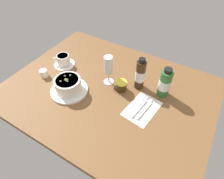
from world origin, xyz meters
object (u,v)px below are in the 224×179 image
at_px(jam_jar, 121,86).
at_px(wine_glass, 108,66).
at_px(sauce_bottle_brown, 140,75).
at_px(coffee_cup, 64,60).
at_px(creamer_jug, 44,73).
at_px(sauce_bottle_green, 165,83).
at_px(porridge_bowl, 68,86).
at_px(cutlery_setting, 143,108).

bearing_deg(jam_jar, wine_glass, 169.38).
bearing_deg(wine_glass, jam_jar, -10.62).
height_order(wine_glass, sauce_bottle_brown, sauce_bottle_brown).
height_order(coffee_cup, sauce_bottle_brown, sauce_bottle_brown).
bearing_deg(jam_jar, creamer_jug, -163.02).
distance_m(jam_jar, sauce_bottle_green, 0.22).
height_order(coffee_cup, wine_glass, wine_glass).
relative_size(creamer_jug, jam_jar, 0.88).
distance_m(creamer_jug, sauce_bottle_brown, 0.56).
bearing_deg(sauce_bottle_brown, porridge_bowl, -143.75).
bearing_deg(jam_jar, cutlery_setting, -21.66).
xyz_separation_m(coffee_cup, creamer_jug, (-0.03, -0.14, -0.01)).
bearing_deg(creamer_jug, sauce_bottle_green, 18.53).
distance_m(cutlery_setting, creamer_jug, 0.60).
bearing_deg(sauce_bottle_green, cutlery_setting, -108.57).
bearing_deg(cutlery_setting, coffee_cup, 172.99).
height_order(coffee_cup, creamer_jug, coffee_cup).
xyz_separation_m(wine_glass, jam_jar, (0.09, -0.02, -0.08)).
distance_m(cutlery_setting, jam_jar, 0.17).
distance_m(porridge_bowl, sauce_bottle_green, 0.50).
bearing_deg(sauce_bottle_brown, jam_jar, -136.29).
bearing_deg(jam_jar, coffee_cup, 178.89).
bearing_deg(sauce_bottle_green, jam_jar, -158.22).
xyz_separation_m(porridge_bowl, jam_jar, (0.23, 0.16, -0.01)).
height_order(jam_jar, sauce_bottle_green, sauce_bottle_green).
relative_size(creamer_jug, wine_glass, 0.31).
bearing_deg(wine_glass, coffee_cup, -178.41).
bearing_deg(cutlery_setting, sauce_bottle_green, 71.43).
bearing_deg(cutlery_setting, wine_glass, 162.25).
bearing_deg(porridge_bowl, jam_jar, 33.61).
bearing_deg(wine_glass, sauce_bottle_brown, 17.75).
relative_size(jam_jar, sauce_bottle_green, 0.35).
bearing_deg(creamer_jug, coffee_cup, 78.46).
bearing_deg(wine_glass, cutlery_setting, -17.75).
bearing_deg(creamer_jug, wine_glass, 23.37).
xyz_separation_m(coffee_cup, sauce_bottle_green, (0.62, 0.07, 0.05)).
bearing_deg(porridge_bowl, coffee_cup, 137.27).
height_order(creamer_jug, wine_glass, wine_glass).
xyz_separation_m(porridge_bowl, creamer_jug, (-0.21, 0.02, -0.02)).
bearing_deg(porridge_bowl, cutlery_setting, 13.56).
xyz_separation_m(porridge_bowl, sauce_bottle_green, (0.44, 0.24, 0.04)).
distance_m(porridge_bowl, coffee_cup, 0.24).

